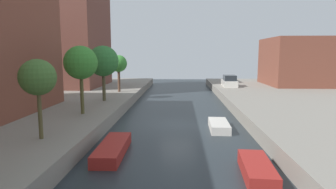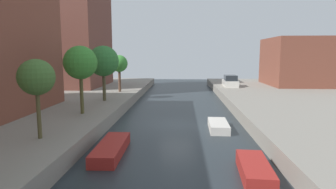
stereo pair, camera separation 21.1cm
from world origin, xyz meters
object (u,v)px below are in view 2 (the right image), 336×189
at_px(street_tree_4, 119,64).
at_px(moored_boat_right_2, 218,126).
at_px(street_tree_3, 103,61).
at_px(parked_car, 230,82).
at_px(low_block_right, 303,62).
at_px(street_tree_1, 36,78).
at_px(moored_boat_right_1, 255,170).
at_px(apartment_tower_far, 66,18).
at_px(moored_boat_left_2, 111,149).
at_px(street_tree_2, 80,63).

bearing_deg(street_tree_4, moored_boat_right_2, -52.93).
height_order(street_tree_3, parked_car, street_tree_3).
height_order(low_block_right, street_tree_1, low_block_right).
bearing_deg(street_tree_1, moored_boat_right_1, -10.78).
bearing_deg(apartment_tower_far, low_block_right, 4.41).
distance_m(moored_boat_left_2, moored_boat_right_1, 7.61).
xyz_separation_m(apartment_tower_far, moored_boat_right_2, (19.01, -19.94, -10.27)).
relative_size(street_tree_4, moored_boat_left_2, 0.96).
bearing_deg(parked_car, street_tree_1, -118.70).
bearing_deg(low_block_right, parked_car, -167.28).
bearing_deg(moored_boat_right_2, street_tree_2, 177.30).
relative_size(low_block_right, moored_boat_left_2, 2.20).
xyz_separation_m(street_tree_1, street_tree_4, (0.00, 19.58, 0.09)).
xyz_separation_m(street_tree_3, moored_boat_left_2, (3.69, -12.23, -4.50)).
relative_size(street_tree_4, moored_boat_right_1, 1.22).
relative_size(street_tree_1, street_tree_2, 0.83).
bearing_deg(street_tree_4, moored_boat_left_2, -79.03).
relative_size(street_tree_2, parked_car, 1.19).
height_order(street_tree_3, moored_boat_right_2, street_tree_3).
bearing_deg(street_tree_4, street_tree_1, -90.00).
height_order(street_tree_1, parked_car, street_tree_1).
xyz_separation_m(moored_boat_left_2, moored_boat_right_2, (6.53, 5.52, -0.02)).
distance_m(street_tree_1, moored_boat_left_2, 5.42).
relative_size(apartment_tower_far, moored_boat_right_1, 5.31).
height_order(low_block_right, moored_boat_right_2, low_block_right).
height_order(low_block_right, street_tree_4, low_block_right).
bearing_deg(moored_boat_left_2, low_block_right, 52.54).
relative_size(street_tree_2, moored_boat_left_2, 1.11).
height_order(street_tree_1, moored_boat_left_2, street_tree_1).
relative_size(low_block_right, street_tree_2, 1.98).
height_order(apartment_tower_far, street_tree_3, apartment_tower_far).
xyz_separation_m(street_tree_3, parked_car, (14.31, 13.40, -3.15)).
relative_size(street_tree_2, moored_boat_right_2, 1.50).
distance_m(street_tree_4, moored_boat_left_2, 19.83).
height_order(street_tree_2, moored_boat_right_1, street_tree_2).
distance_m(apartment_tower_far, moored_boat_right_2, 29.41).
bearing_deg(parked_car, street_tree_4, -155.35).
relative_size(street_tree_1, street_tree_3, 0.80).
distance_m(low_block_right, moored_boat_left_2, 35.62).
distance_m(street_tree_3, moored_boat_left_2, 13.54).
bearing_deg(street_tree_1, low_block_right, 48.61).
height_order(street_tree_4, parked_car, street_tree_4).
relative_size(low_block_right, street_tree_3, 1.91).
height_order(street_tree_4, moored_boat_left_2, street_tree_4).
distance_m(street_tree_2, moored_boat_right_2, 11.20).
bearing_deg(street_tree_2, street_tree_4, 90.00).
xyz_separation_m(street_tree_4, moored_boat_right_2, (10.23, -13.54, -4.04)).
distance_m(street_tree_1, parked_car, 29.92).
xyz_separation_m(low_block_right, moored_boat_right_1, (-14.36, -30.67, -4.10)).
bearing_deg(street_tree_4, moored_boat_right_1, -63.37).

